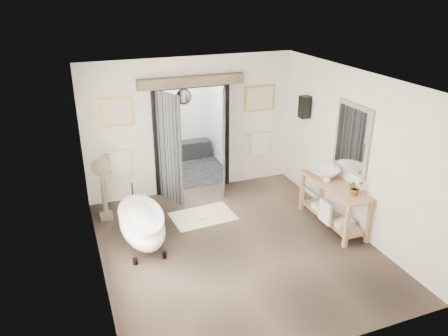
% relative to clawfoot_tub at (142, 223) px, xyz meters
% --- Properties ---
extents(ground_plane, '(5.00, 5.00, 0.00)m').
position_rel_clawfoot_tub_xyz_m(ground_plane, '(1.49, -0.70, -0.40)').
color(ground_plane, brown).
extents(room_shell, '(4.52, 5.02, 2.91)m').
position_rel_clawfoot_tub_xyz_m(room_shell, '(1.46, -0.83, 1.46)').
color(room_shell, silver).
rests_on(room_shell, ground_plane).
extents(shower_room, '(2.22, 2.01, 2.51)m').
position_rel_clawfoot_tub_xyz_m(shower_room, '(1.49, 3.29, 0.51)').
color(shower_room, black).
rests_on(shower_room, ground_plane).
extents(back_wall_dressing, '(3.82, 0.78, 2.52)m').
position_rel_clawfoot_tub_xyz_m(back_wall_dressing, '(1.49, 1.61, 1.17)').
color(back_wall_dressing, black).
rests_on(back_wall_dressing, ground_plane).
extents(clawfoot_tub, '(0.75, 1.67, 0.81)m').
position_rel_clawfoot_tub_xyz_m(clawfoot_tub, '(0.00, 0.00, 0.00)').
color(clawfoot_tub, black).
rests_on(clawfoot_tub, ground_plane).
extents(vanity, '(0.57, 1.60, 0.85)m').
position_rel_clawfoot_tub_xyz_m(vanity, '(3.44, -0.66, 0.11)').
color(vanity, tan).
rests_on(vanity, ground_plane).
extents(pedestal_mirror, '(0.37, 0.24, 1.26)m').
position_rel_clawfoot_tub_xyz_m(pedestal_mirror, '(-0.49, 1.14, 0.14)').
color(pedestal_mirror, brown).
rests_on(pedestal_mirror, ground_plane).
extents(rug, '(1.25, 0.88, 0.01)m').
position_rel_clawfoot_tub_xyz_m(rug, '(1.29, 0.52, -0.39)').
color(rug, beige).
rests_on(rug, ground_plane).
extents(slippers, '(0.38, 0.29, 0.05)m').
position_rel_clawfoot_tub_xyz_m(slippers, '(1.35, 0.49, -0.36)').
color(slippers, silver).
rests_on(slippers, rug).
extents(basin, '(0.75, 0.75, 0.20)m').
position_rel_clawfoot_tub_xyz_m(basin, '(3.42, -0.35, 0.55)').
color(basin, white).
rests_on(basin, vanity).
extents(plant, '(0.26, 0.22, 0.28)m').
position_rel_clawfoot_tub_xyz_m(plant, '(3.52, -1.14, 0.59)').
color(plant, gray).
rests_on(plant, vanity).
extents(soap_bottle_a, '(0.10, 0.10, 0.20)m').
position_rel_clawfoot_tub_xyz_m(soap_bottle_a, '(3.37, -0.50, 0.55)').
color(soap_bottle_a, gray).
rests_on(soap_bottle_a, vanity).
extents(soap_bottle_b, '(0.18, 0.18, 0.17)m').
position_rel_clawfoot_tub_xyz_m(soap_bottle_b, '(3.38, -0.04, 0.54)').
color(soap_bottle_b, gray).
rests_on(soap_bottle_b, vanity).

